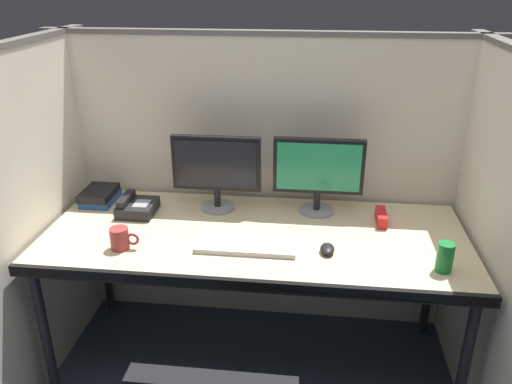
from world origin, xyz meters
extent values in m
cube|color=beige|center=(0.00, 0.74, 0.78)|extent=(2.20, 0.05, 1.55)
cube|color=#605B56|center=(0.00, 0.74, 1.56)|extent=(2.21, 0.06, 0.02)
cube|color=beige|center=(-0.99, 0.20, 0.78)|extent=(0.05, 1.40, 1.55)
cube|color=beige|center=(0.99, 0.20, 0.78)|extent=(0.05, 1.40, 1.55)
cube|color=beige|center=(0.00, 0.30, 0.72)|extent=(1.90, 0.80, 0.04)
cube|color=black|center=(0.00, -0.09, 0.72)|extent=(1.90, 0.02, 0.05)
cylinder|color=black|center=(-0.89, -0.04, 0.35)|extent=(0.04, 0.04, 0.70)
cylinder|color=black|center=(0.89, -0.04, 0.35)|extent=(0.04, 0.04, 0.70)
cylinder|color=black|center=(-0.89, 0.64, 0.35)|extent=(0.04, 0.04, 0.70)
cylinder|color=black|center=(0.89, 0.64, 0.35)|extent=(0.04, 0.04, 0.70)
cylinder|color=gray|center=(-0.21, 0.54, 0.75)|extent=(0.17, 0.17, 0.01)
cylinder|color=black|center=(-0.21, 0.54, 0.80)|extent=(0.03, 0.03, 0.09)
cube|color=black|center=(-0.21, 0.54, 0.98)|extent=(0.43, 0.03, 0.27)
cube|color=black|center=(-0.21, 0.52, 0.98)|extent=(0.39, 0.01, 0.23)
cylinder|color=gray|center=(0.27, 0.56, 0.75)|extent=(0.17, 0.17, 0.01)
cylinder|color=black|center=(0.27, 0.56, 0.80)|extent=(0.03, 0.03, 0.09)
cube|color=black|center=(0.27, 0.56, 0.98)|extent=(0.43, 0.03, 0.27)
cube|color=#268C59|center=(0.27, 0.54, 0.98)|extent=(0.39, 0.01, 0.23)
cube|color=silver|center=(-0.02, 0.16, 0.75)|extent=(0.43, 0.15, 0.02)
ellipsoid|color=black|center=(0.32, 0.16, 0.76)|extent=(0.06, 0.10, 0.03)
cylinder|color=#59595B|center=(0.32, 0.18, 0.77)|extent=(0.01, 0.01, 0.01)
cylinder|color=#197233|center=(0.78, 0.07, 0.80)|extent=(0.07, 0.07, 0.12)
cylinder|color=#993333|center=(-0.55, 0.10, 0.79)|extent=(0.08, 0.08, 0.09)
torus|color=#993333|center=(-0.50, 0.10, 0.79)|extent=(0.06, 0.01, 0.06)
cube|color=#1E478C|center=(-0.82, 0.55, 0.76)|extent=(0.15, 0.21, 0.03)
cube|color=black|center=(-0.83, 0.54, 0.79)|extent=(0.15, 0.21, 0.04)
cube|color=black|center=(-0.59, 0.44, 0.77)|extent=(0.17, 0.19, 0.06)
cube|color=black|center=(-0.65, 0.44, 0.81)|extent=(0.04, 0.17, 0.03)
cube|color=gray|center=(-0.57, 0.43, 0.80)|extent=(0.07, 0.09, 0.00)
cube|color=red|center=(0.58, 0.47, 0.77)|extent=(0.04, 0.15, 0.06)
camera|label=1|loc=(0.24, -1.74, 1.83)|focal=35.95mm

